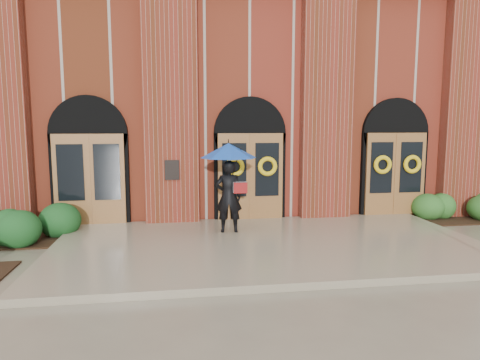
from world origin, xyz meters
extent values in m
plane|color=gray|center=(0.00, 0.00, 0.00)|extent=(90.00, 90.00, 0.00)
cube|color=gray|center=(0.00, 0.15, 0.07)|extent=(10.00, 5.30, 0.15)
cube|color=maroon|center=(0.00, 8.90, 3.50)|extent=(16.00, 12.00, 7.00)
cube|color=black|center=(-2.25, 2.47, 1.65)|extent=(0.40, 0.05, 0.55)
cube|color=maroon|center=(-2.25, 2.73, 3.50)|extent=(1.50, 0.45, 7.00)
cube|color=maroon|center=(2.25, 2.73, 3.50)|extent=(1.50, 0.45, 7.00)
cube|color=maroon|center=(6.75, 2.73, 3.50)|extent=(1.50, 0.45, 7.00)
cube|color=#985E31|center=(-4.50, 2.71, 1.40)|extent=(1.90, 0.10, 2.50)
cylinder|color=black|center=(-4.50, 2.85, 2.65)|extent=(2.10, 0.22, 2.10)
cube|color=#985E31|center=(0.00, 2.71, 1.40)|extent=(1.90, 0.10, 2.50)
cylinder|color=black|center=(0.00, 2.85, 2.65)|extent=(2.10, 0.22, 2.10)
cube|color=#985E31|center=(4.50, 2.71, 1.40)|extent=(1.90, 0.10, 2.50)
cylinder|color=black|center=(4.50, 2.85, 2.65)|extent=(2.10, 0.22, 2.10)
torus|color=yellow|center=(-0.48, 2.59, 1.70)|extent=(0.57, 0.13, 0.57)
torus|color=yellow|center=(0.48, 2.59, 1.70)|extent=(0.57, 0.13, 0.57)
torus|color=yellow|center=(4.02, 2.59, 1.70)|extent=(0.57, 0.13, 0.57)
torus|color=yellow|center=(4.98, 2.59, 1.70)|extent=(0.57, 0.13, 0.57)
imported|color=black|center=(-0.82, 1.26, 1.08)|extent=(0.72, 0.51, 1.86)
cone|color=#164AB1|center=(-0.82, 1.26, 2.25)|extent=(1.57, 1.57, 0.37)
cylinder|color=black|center=(-0.77, 1.21, 1.76)|extent=(0.02, 0.02, 0.62)
cube|color=#B5B8BB|center=(-0.55, 1.11, 1.32)|extent=(0.36, 0.21, 0.27)
cube|color=maroon|center=(-0.55, 1.01, 1.32)|extent=(0.35, 0.06, 0.27)
ellipsoid|color=#17451A|center=(-5.38, 1.62, 0.42)|extent=(3.29, 1.32, 0.85)
ellipsoid|color=#295A1F|center=(6.92, 2.20, 0.38)|extent=(2.94, 1.18, 0.75)
camera|label=1|loc=(-2.12, -9.44, 2.91)|focal=32.00mm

